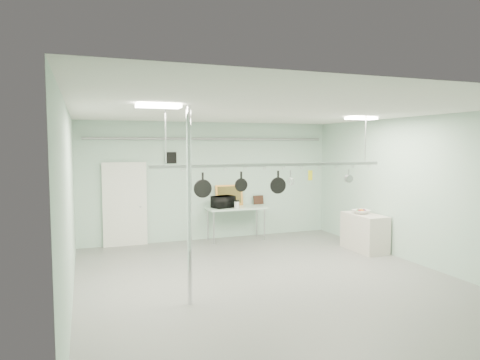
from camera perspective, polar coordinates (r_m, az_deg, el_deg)
name	(u,v)px	position (r m, az deg, el deg)	size (l,w,h in m)	color
floor	(270,281)	(8.35, 4.08, -13.35)	(8.00, 8.00, 0.00)	gray
ceiling	(271,112)	(7.96, 4.21, 9.05)	(7.00, 8.00, 0.02)	silver
back_wall	(211,181)	(11.73, -3.92, -0.14)	(7.00, 0.02, 3.20)	#A8C9B5
right_wall	(419,191)	(9.95, 22.78, -1.35)	(0.02, 8.00, 3.20)	#A8C9B5
door	(125,205)	(11.32, -15.10, -3.27)	(1.10, 0.10, 2.20)	silver
wall_vent	(171,158)	(11.42, -9.22, 2.95)	(0.30, 0.04, 0.30)	black
conduit_pipe	(211,139)	(11.60, -3.82, 5.49)	(0.07, 0.07, 6.60)	gray
chrome_pole	(189,207)	(6.89, -6.78, -3.55)	(0.08, 0.08, 3.20)	silver
prep_table	(236,210)	(11.64, -0.51, -3.97)	(1.60, 0.70, 0.91)	silver
side_cabinet	(364,232)	(10.97, 16.26, -6.72)	(0.60, 1.20, 0.90)	beige
pot_rack	(274,163)	(8.30, 4.57, 2.23)	(4.80, 0.06, 1.00)	#B7B7BC
light_panel_left	(158,106)	(6.55, -10.82, 9.67)	(0.65, 0.30, 0.05)	white
light_panel_right	(361,118)	(9.69, 15.86, 7.92)	(0.65, 0.30, 0.05)	white
microwave	(223,202)	(11.49, -2.25, -2.93)	(0.57, 0.39, 0.32)	black
coffee_canister	(237,205)	(11.41, -0.44, -3.32)	(0.13, 0.13, 0.18)	silver
painting_large	(229,195)	(11.84, -1.45, -2.06)	(0.78, 0.05, 0.58)	#E3913C
painting_small	(258,200)	(12.16, 2.47, -2.66)	(0.30, 0.04, 0.25)	black
fruit_bowl	(361,212)	(10.93, 15.84, -4.09)	(0.40, 0.40, 0.10)	white
skillet_left	(203,185)	(7.84, -4.99, -0.64)	(0.34, 0.06, 0.46)	black
skillet_mid	(241,181)	(8.06, 0.16, -0.13)	(0.25, 0.06, 0.36)	black
skillet_right	(278,182)	(8.36, 5.10, -0.30)	(0.32, 0.06, 0.45)	black
whisk	(291,178)	(8.48, 6.76, 0.27)	(0.15, 0.15, 0.30)	#B0B0B5
grater	(310,175)	(8.68, 9.35, 0.62)	(0.09, 0.02, 0.22)	orange
saucepan	(349,176)	(9.16, 14.29, 0.53)	(0.16, 0.10, 0.29)	#BBBCC0
fruit_cluster	(361,210)	(10.93, 15.85, -3.88)	(0.24, 0.24, 0.09)	maroon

